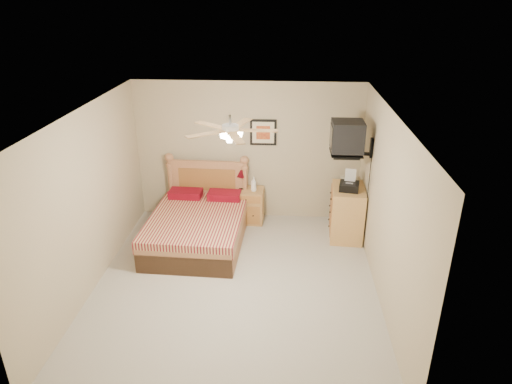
# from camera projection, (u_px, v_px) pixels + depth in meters

# --- Properties ---
(floor) EXTENTS (4.50, 4.50, 0.00)m
(floor) POSITION_uv_depth(u_px,v_px,m) (236.00, 285.00, 6.57)
(floor) COLOR #A5A095
(floor) RESTS_ON ground
(ceiling) EXTENTS (4.00, 4.50, 0.04)m
(ceiling) POSITION_uv_depth(u_px,v_px,m) (232.00, 114.00, 5.55)
(ceiling) COLOR white
(ceiling) RESTS_ON ground
(wall_back) EXTENTS (4.00, 0.04, 2.50)m
(wall_back) POSITION_uv_depth(u_px,v_px,m) (248.00, 152.00, 8.11)
(wall_back) COLOR tan
(wall_back) RESTS_ON ground
(wall_front) EXTENTS (4.00, 0.04, 2.50)m
(wall_front) POSITION_uv_depth(u_px,v_px,m) (206.00, 317.00, 4.01)
(wall_front) COLOR tan
(wall_front) RESTS_ON ground
(wall_left) EXTENTS (0.04, 4.50, 2.50)m
(wall_left) POSITION_uv_depth(u_px,v_px,m) (88.00, 202.00, 6.18)
(wall_left) COLOR tan
(wall_left) RESTS_ON ground
(wall_right) EXTENTS (0.04, 4.50, 2.50)m
(wall_right) POSITION_uv_depth(u_px,v_px,m) (386.00, 211.00, 5.94)
(wall_right) COLOR tan
(wall_right) RESTS_ON ground
(bed) EXTENTS (1.53, 1.97, 1.25)m
(bed) POSITION_uv_depth(u_px,v_px,m) (196.00, 210.00, 7.38)
(bed) COLOR #A16946
(bed) RESTS_ON ground
(nightstand) EXTENTS (0.59, 0.45, 0.62)m
(nightstand) POSITION_uv_depth(u_px,v_px,m) (248.00, 205.00, 8.27)
(nightstand) COLOR #B08242
(nightstand) RESTS_ON ground
(table_lamp) EXTENTS (0.24, 0.24, 0.36)m
(table_lamp) POSITION_uv_depth(u_px,v_px,m) (242.00, 179.00, 8.13)
(table_lamp) COLOR #550610
(table_lamp) RESTS_ON nightstand
(lotion_bottle) EXTENTS (0.10, 0.10, 0.26)m
(lotion_bottle) POSITION_uv_depth(u_px,v_px,m) (254.00, 184.00, 8.04)
(lotion_bottle) COLOR white
(lotion_bottle) RESTS_ON nightstand
(framed_picture) EXTENTS (0.46, 0.04, 0.46)m
(framed_picture) POSITION_uv_depth(u_px,v_px,m) (263.00, 132.00, 7.93)
(framed_picture) COLOR black
(framed_picture) RESTS_ON wall_back
(dresser) EXTENTS (0.58, 0.79, 0.90)m
(dresser) POSITION_uv_depth(u_px,v_px,m) (347.00, 212.00, 7.70)
(dresser) COLOR #BB8739
(dresser) RESTS_ON ground
(fax_machine) EXTENTS (0.36, 0.38, 0.33)m
(fax_machine) POSITION_uv_depth(u_px,v_px,m) (350.00, 181.00, 7.38)
(fax_machine) COLOR black
(fax_machine) RESTS_ON dresser
(magazine_lower) EXTENTS (0.32, 0.36, 0.03)m
(magazine_lower) POSITION_uv_depth(u_px,v_px,m) (344.00, 180.00, 7.79)
(magazine_lower) COLOR #BBB399
(magazine_lower) RESTS_ON dresser
(magazine_upper) EXTENTS (0.26, 0.31, 0.02)m
(magazine_upper) POSITION_uv_depth(u_px,v_px,m) (345.00, 179.00, 7.79)
(magazine_upper) COLOR tan
(magazine_upper) RESTS_ON magazine_lower
(wall_tv) EXTENTS (0.56, 0.46, 0.58)m
(wall_tv) POSITION_uv_depth(u_px,v_px,m) (357.00, 139.00, 6.95)
(wall_tv) COLOR black
(wall_tv) RESTS_ON wall_right
(ceiling_fan) EXTENTS (1.14, 1.14, 0.28)m
(ceiling_fan) POSITION_uv_depth(u_px,v_px,m) (230.00, 130.00, 5.43)
(ceiling_fan) COLOR silver
(ceiling_fan) RESTS_ON ceiling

